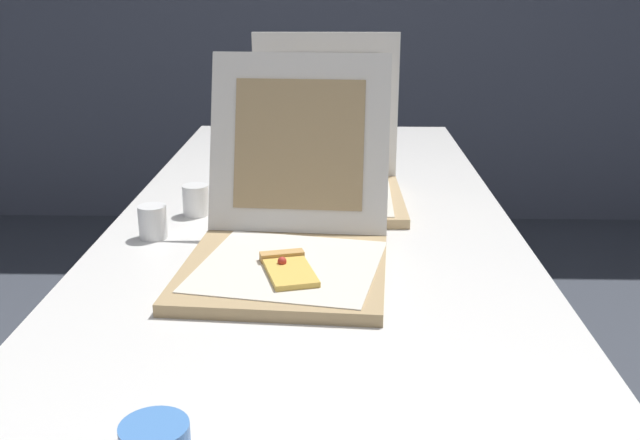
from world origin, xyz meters
The scene contains 6 objects.
table centered at (0.00, 0.60, 0.70)m, with size 0.88×2.18×0.75m.
pizza_box_front centered at (-0.04, 0.34, 0.80)m, with size 0.40×0.50×0.37m.
pizza_box_middle centered at (0.02, 0.78, 0.80)m, with size 0.37×0.37×0.39m.
cup_white_near_center centered at (-0.33, 0.49, 0.78)m, with size 0.06×0.06×0.07m, color white.
cup_white_mid centered at (-0.27, 0.65, 0.78)m, with size 0.06×0.06×0.07m, color white.
cup_white_far centered at (-0.20, 0.97, 0.78)m, with size 0.06×0.06×0.07m, color white.
Camera 1 is at (0.05, -0.94, 1.27)m, focal length 41.25 mm.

